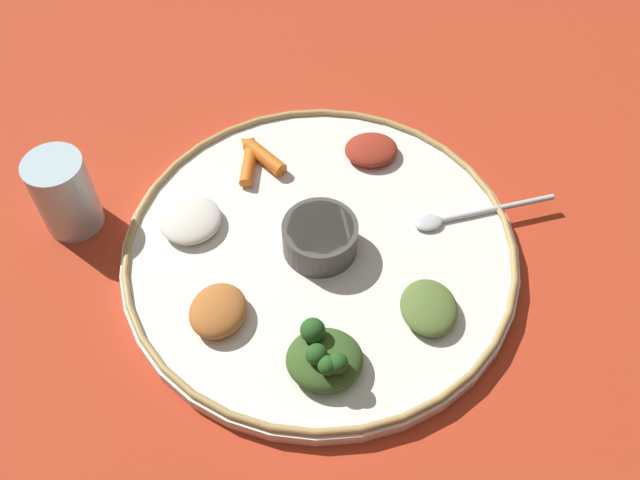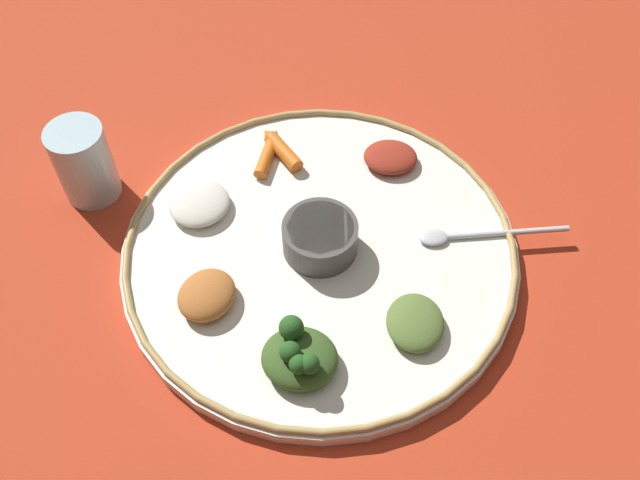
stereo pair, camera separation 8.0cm
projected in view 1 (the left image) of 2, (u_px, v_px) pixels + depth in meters
ground_plane at (320, 257)px, 0.82m from camera, size 2.40×2.40×0.00m
platter at (320, 252)px, 0.82m from camera, size 0.46×0.46×0.02m
platter_rim at (320, 246)px, 0.81m from camera, size 0.45×0.45×0.01m
center_bowl at (320, 237)px, 0.79m from camera, size 0.09×0.09×0.04m
spoon at (463, 216)px, 0.83m from camera, size 0.16×0.09×0.01m
greens_pile at (324, 357)px, 0.71m from camera, size 0.09×0.09×0.05m
carrot_near_spoon at (262, 155)px, 0.88m from camera, size 0.07×0.06×0.02m
carrot_outer at (249, 160)px, 0.88m from camera, size 0.03×0.08×0.02m
mound_chickpea at (218, 311)px, 0.75m from camera, size 0.07×0.07×0.03m
mound_rice_white at (190, 222)px, 0.82m from camera, size 0.10×0.10×0.02m
mound_beet at (371, 150)px, 0.89m from camera, size 0.08×0.08×0.02m
mound_collards at (429, 308)px, 0.75m from camera, size 0.08×0.09×0.02m
drinking_glass at (66, 198)px, 0.82m from camera, size 0.07×0.07×0.10m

